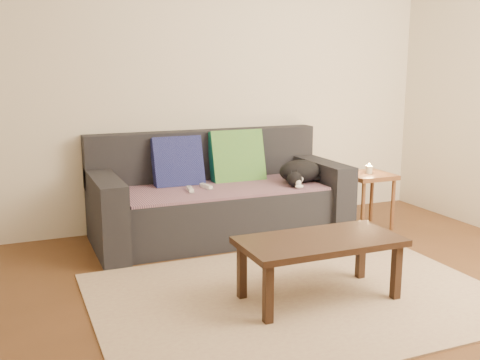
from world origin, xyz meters
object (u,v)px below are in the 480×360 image
object	(u,v)px
wii_remote_a	(206,186)
side_table	(368,183)
wii_remote_b	(190,189)
cat	(300,172)
coffee_table	(320,246)
sofa	(218,200)

from	to	relation	value
wii_remote_a	side_table	size ratio (longest dim) A/B	0.31
wii_remote_b	side_table	xyz separation A→B (m)	(1.61, -0.15, -0.05)
cat	side_table	xyz separation A→B (m)	(0.65, -0.09, -0.13)
coffee_table	sofa	bearing A→B (deg)	93.98
wii_remote_a	wii_remote_b	xyz separation A→B (m)	(-0.16, -0.06, 0.00)
wii_remote_b	coffee_table	world-z (taller)	wii_remote_b
wii_remote_b	coffee_table	distance (m)	1.43
sofa	wii_remote_a	distance (m)	0.21
wii_remote_b	coffee_table	xyz separation A→B (m)	(0.39, -1.37, -0.11)
wii_remote_a	coffee_table	xyz separation A→B (m)	(0.23, -1.43, -0.11)
wii_remote_a	coffee_table	size ratio (longest dim) A/B	0.15
wii_remote_a	coffee_table	bearing A→B (deg)	177.70
cat	coffee_table	distance (m)	1.45
wii_remote_a	side_table	world-z (taller)	side_table
cat	wii_remote_b	size ratio (longest dim) A/B	3.01
wii_remote_b	coffee_table	bearing A→B (deg)	-156.31
wii_remote_a	side_table	xyz separation A→B (m)	(1.45, -0.21, -0.05)
wii_remote_b	sofa	bearing A→B (deg)	-56.82
cat	side_table	world-z (taller)	cat
wii_remote_a	wii_remote_b	distance (m)	0.17
sofa	wii_remote_b	xyz separation A→B (m)	(-0.29, -0.14, 0.15)
wii_remote_b	side_table	size ratio (longest dim) A/B	0.31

